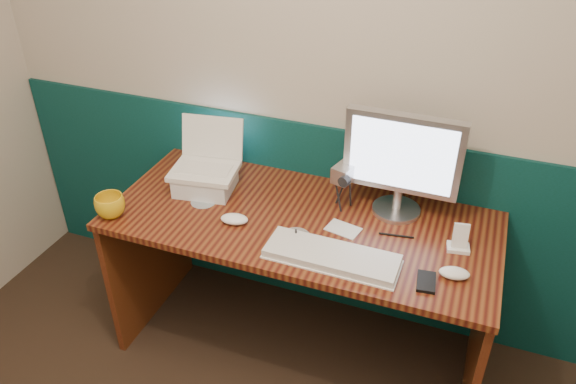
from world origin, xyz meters
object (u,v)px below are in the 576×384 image
at_px(monitor, 402,163).
at_px(camcorder, 344,186).
at_px(keyboard, 332,257).
at_px(desk, 300,287).
at_px(laptop, 202,150).
at_px(mug, 110,206).

xyz_separation_m(monitor, camcorder, (-0.22, -0.04, -0.13)).
height_order(monitor, keyboard, monitor).
distance_m(desk, monitor, 0.73).
height_order(keyboard, camcorder, camcorder).
height_order(laptop, camcorder, laptop).
bearing_deg(laptop, mug, -138.94).
relative_size(desk, camcorder, 7.84).
xyz_separation_m(laptop, camcorder, (0.61, 0.08, -0.10)).
relative_size(desk, laptop, 5.70).
bearing_deg(keyboard, monitor, 68.86).
bearing_deg(mug, laptop, 49.66).
xyz_separation_m(desk, keyboard, (0.20, -0.21, 0.39)).
distance_m(desk, laptop, 0.75).
xyz_separation_m(laptop, keyboard, (0.67, -0.27, -0.19)).
distance_m(monitor, keyboard, 0.48).
height_order(mug, camcorder, camcorder).
distance_m(mug, camcorder, 0.97).
distance_m(desk, camcorder, 0.52).
relative_size(keyboard, mug, 4.06).
distance_m(monitor, mug, 1.20).
bearing_deg(mug, monitor, 22.23).
xyz_separation_m(laptop, mug, (-0.27, -0.32, -0.15)).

